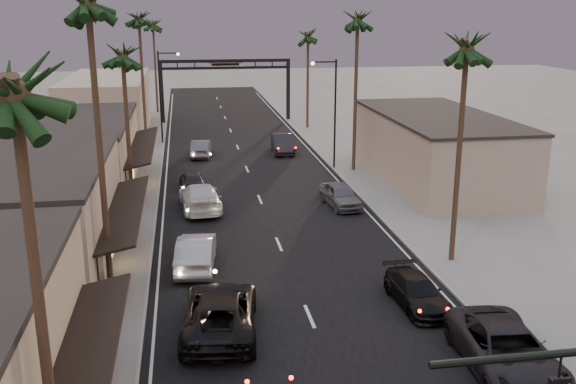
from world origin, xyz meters
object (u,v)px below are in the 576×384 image
object	(u,v)px
streetlight_left	(163,90)
arch	(225,75)
oncoming_pickup	(220,312)
curbside_near	(506,351)
curbside_black	(417,292)
palm_ld	(139,14)
palm_la	(12,75)
palm_ra	(468,39)
palm_rc	(308,32)
oncoming_silver	(196,252)
palm_far	(153,21)
streetlight_right	(332,105)
palm_rb	(358,15)
palm_lc	(122,49)

from	to	relation	value
streetlight_left	arch	bearing A→B (deg)	60.03
oncoming_pickup	curbside_near	size ratio (longest dim) A/B	1.01
curbside_black	streetlight_left	bearing A→B (deg)	104.00
palm_ld	curbside_black	world-z (taller)	palm_ld
palm_ld	curbside_black	distance (m)	39.96
palm_la	palm_ld	distance (m)	46.01
oncoming_pickup	palm_ra	bearing A→B (deg)	-149.10
palm_rc	oncoming_pickup	size ratio (longest dim) A/B	1.92
palm_la	palm_rc	world-z (taller)	palm_la
arch	oncoming_silver	bearing A→B (deg)	-95.99
palm_far	streetlight_right	bearing A→B (deg)	-65.24
curbside_near	curbside_black	bearing A→B (deg)	106.82
palm_rb	palm_rc	xyz separation A→B (m)	(0.00, 20.00, -1.95)
streetlight_left	palm_ld	size ratio (longest dim) A/B	0.63
palm_la	palm_rb	size ratio (longest dim) A/B	0.93
streetlight_left	oncoming_silver	world-z (taller)	streetlight_left
streetlight_right	palm_far	size ratio (longest dim) A/B	0.68
palm_ra	oncoming_silver	size ratio (longest dim) A/B	2.54
palm_rc	oncoming_pickup	bearing A→B (deg)	-105.26
arch	palm_la	bearing A→B (deg)	-98.03
palm_ld	palm_ra	world-z (taller)	palm_ld
palm_far	oncoming_pickup	distance (m)	60.81
palm_ld	palm_far	size ratio (longest dim) A/B	1.08
arch	palm_far	size ratio (longest dim) A/B	1.15
palm_ld	palm_rc	world-z (taller)	palm_ld
oncoming_pickup	curbside_near	distance (m)	11.15
curbside_near	streetlight_left	bearing A→B (deg)	110.82
arch	palm_ld	world-z (taller)	palm_ld
palm_ra	curbside_black	bearing A→B (deg)	-127.86
palm_far	curbside_near	xyz separation A→B (m)	(14.50, -64.49, -10.57)
palm_ra	oncoming_pickup	distance (m)	17.32
arch	oncoming_silver	distance (m)	45.13
streetlight_right	palm_far	distance (m)	36.85
palm_lc	oncoming_silver	world-z (taller)	palm_lc
palm_lc	curbside_near	bearing A→B (deg)	-56.65
palm_la	palm_rb	xyz separation A→B (m)	(17.20, 35.00, 0.97)
palm_ld	oncoming_pickup	distance (m)	38.78
palm_ld	palm_ra	bearing A→B (deg)	-60.98
palm_la	palm_lc	distance (m)	27.02
palm_ld	curbside_near	xyz separation A→B (m)	(14.80, -41.49, -11.54)
palm_la	palm_lc	xyz separation A→B (m)	(-0.00, 27.00, -0.97)
arch	palm_rc	xyz separation A→B (m)	(8.60, -6.00, 4.94)
palm_rb	curbside_near	xyz separation A→B (m)	(-2.40, -30.49, -11.54)
arch	palm_rc	distance (m)	11.59
palm_la	curbside_black	xyz separation A→B (m)	(13.53, 10.28, -10.78)
oncoming_silver	curbside_black	xyz separation A→B (m)	(9.62, -6.08, -0.19)
curbside_near	curbside_black	world-z (taller)	curbside_near
oncoming_silver	curbside_near	bearing A→B (deg)	138.24
palm_rb	oncoming_silver	xyz separation A→B (m)	(-13.29, -18.64, -11.56)
palm_ld	palm_rc	size ratio (longest dim) A/B	1.16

